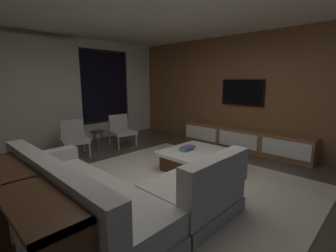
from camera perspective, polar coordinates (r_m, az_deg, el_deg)
The scene contains 13 objects.
floor at distance 3.77m, azimuth -1.63°, elevation -14.76°, with size 9.20×9.20×0.00m, color #473D33.
back_wall_with_window at distance 6.48m, azimuth -25.31°, elevation 7.29°, with size 6.60×0.30×2.70m.
media_wall at distance 5.96m, azimuth 19.97°, elevation 7.52°, with size 0.12×7.80×2.70m.
area_rug at distance 3.94m, azimuth 3.16°, elevation -13.51°, with size 3.20×3.80×0.01m, color beige.
sectional_couch at distance 2.97m, azimuth -13.01°, elevation -16.24°, with size 1.98×2.50×0.82m.
coffee_table at distance 4.44m, azimuth 7.20°, elevation -8.19°, with size 1.16×1.16×0.36m.
book_stack_on_coffee_table at distance 4.44m, azimuth 4.64°, elevation -5.27°, with size 0.29×0.18×0.08m.
accent_chair_near_window at distance 6.09m, azimuth -11.17°, elevation -0.67°, with size 0.62×0.64×0.78m.
accent_chair_by_curtain at distance 5.58m, azimuth -21.62°, elevation -2.29°, with size 0.65×0.67×0.78m.
side_stool at distance 5.85m, azimuth -16.60°, elevation -1.99°, with size 0.32×0.32×0.46m.
media_console at distance 5.88m, azimuth 17.66°, elevation -3.21°, with size 0.46×3.10×0.52m.
mounted_tv at distance 5.97m, azimuth 17.34°, elevation 7.68°, with size 0.05×1.06×0.61m.
console_table_behind_couch at distance 2.72m, azimuth -31.91°, elevation -17.53°, with size 0.40×2.10×0.74m.
Camera 1 is at (-2.38, -2.43, 1.63)m, focal length 25.47 mm.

